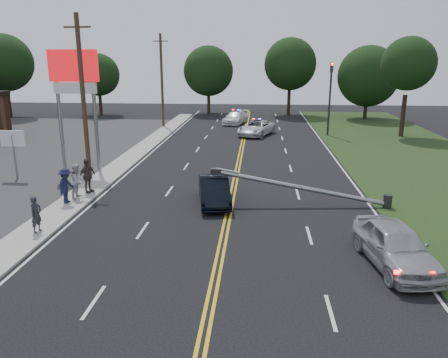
# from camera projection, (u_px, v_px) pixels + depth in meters

# --- Properties ---
(ground) EXTENTS (120.00, 120.00, 0.00)m
(ground) POSITION_uv_depth(u_px,v_px,m) (216.00, 276.00, 15.47)
(ground) COLOR black
(ground) RESTS_ON ground
(sidewalk) EXTENTS (1.80, 70.00, 0.12)m
(sidewalk) POSITION_uv_depth(u_px,v_px,m) (91.00, 188.00, 25.70)
(sidewalk) COLOR #A39E93
(sidewalk) RESTS_ON ground
(centerline_yellow) EXTENTS (0.36, 80.00, 0.00)m
(centerline_yellow) POSITION_uv_depth(u_px,v_px,m) (233.00, 192.00, 25.07)
(centerline_yellow) COLOR gold
(centerline_yellow) RESTS_ON ground
(pylon_sign) EXTENTS (3.20, 0.35, 8.00)m
(pylon_sign) POSITION_uv_depth(u_px,v_px,m) (75.00, 82.00, 28.11)
(pylon_sign) COLOR gray
(pylon_sign) RESTS_ON ground
(small_sign) EXTENTS (1.60, 0.14, 3.10)m
(small_sign) POSITION_uv_depth(u_px,v_px,m) (13.00, 143.00, 27.44)
(small_sign) COLOR gray
(small_sign) RESTS_ON ground
(traffic_signal) EXTENTS (0.28, 0.41, 7.05)m
(traffic_signal) POSITION_uv_depth(u_px,v_px,m) (330.00, 93.00, 42.52)
(traffic_signal) COLOR #2D2D30
(traffic_signal) RESTS_ON ground
(fallen_streetlight) EXTENTS (9.36, 0.44, 1.91)m
(fallen_streetlight) POSITION_uv_depth(u_px,v_px,m) (311.00, 189.00, 22.59)
(fallen_streetlight) COLOR #2D2D30
(fallen_streetlight) RESTS_ON ground
(utility_pole_mid) EXTENTS (1.60, 0.28, 10.00)m
(utility_pole_mid) POSITION_uv_depth(u_px,v_px,m) (83.00, 99.00, 26.33)
(utility_pole_mid) COLOR #382619
(utility_pole_mid) RESTS_ON ground
(utility_pole_far) EXTENTS (1.60, 0.28, 10.00)m
(utility_pole_far) POSITION_uv_depth(u_px,v_px,m) (162.00, 81.00, 47.46)
(utility_pole_far) COLOR #382619
(utility_pole_far) RESTS_ON ground
(tree_4) EXTENTS (7.19, 7.19, 10.49)m
(tree_4) POSITION_uv_depth(u_px,v_px,m) (4.00, 63.00, 55.24)
(tree_4) COLOR black
(tree_4) RESTS_ON ground
(tree_5) EXTENTS (5.57, 5.57, 8.12)m
(tree_5) POSITION_uv_depth(u_px,v_px,m) (98.00, 75.00, 58.15)
(tree_5) COLOR black
(tree_5) RESTS_ON ground
(tree_6) EXTENTS (6.75, 6.75, 9.14)m
(tree_6) POSITION_uv_depth(u_px,v_px,m) (208.00, 71.00, 59.31)
(tree_6) COLOR black
(tree_6) RESTS_ON ground
(tree_7) EXTENTS (6.83, 6.83, 10.12)m
(tree_7) POSITION_uv_depth(u_px,v_px,m) (290.00, 64.00, 57.53)
(tree_7) COLOR black
(tree_7) RESTS_ON ground
(tree_8) EXTENTS (7.49, 7.49, 9.04)m
(tree_8) POSITION_uv_depth(u_px,v_px,m) (368.00, 76.00, 54.09)
(tree_8) COLOR black
(tree_8) RESTS_ON ground
(tree_9) EXTENTS (5.06, 5.06, 9.49)m
(tree_9) POSITION_uv_depth(u_px,v_px,m) (409.00, 64.00, 41.28)
(tree_9) COLOR black
(tree_9) RESTS_ON ground
(crashed_sedan) EXTENTS (2.23, 4.54, 1.43)m
(crashed_sedan) POSITION_uv_depth(u_px,v_px,m) (214.00, 190.00, 23.09)
(crashed_sedan) COLOR black
(crashed_sedan) RESTS_ON ground
(waiting_sedan) EXTENTS (2.60, 4.97, 1.61)m
(waiting_sedan) POSITION_uv_depth(u_px,v_px,m) (395.00, 245.00, 16.07)
(waiting_sedan) COLOR #ABAEB4
(waiting_sedan) RESTS_ON ground
(emergency_a) EXTENTS (4.18, 5.80, 1.47)m
(emergency_a) POSITION_uv_depth(u_px,v_px,m) (256.00, 128.00, 43.46)
(emergency_a) COLOR silver
(emergency_a) RESTS_ON ground
(emergency_b) EXTENTS (3.25, 5.35, 1.45)m
(emergency_b) POSITION_uv_depth(u_px,v_px,m) (236.00, 118.00, 51.13)
(emergency_b) COLOR white
(emergency_b) RESTS_ON ground
(bystander_a) EXTENTS (0.52, 0.67, 1.63)m
(bystander_a) POSITION_uv_depth(u_px,v_px,m) (36.00, 214.00, 18.90)
(bystander_a) COLOR #2A2B32
(bystander_a) RESTS_ON sidewalk
(bystander_b) EXTENTS (0.82, 0.99, 1.88)m
(bystander_b) POSITION_uv_depth(u_px,v_px,m) (78.00, 181.00, 23.60)
(bystander_b) COLOR silver
(bystander_b) RESTS_ON sidewalk
(bystander_c) EXTENTS (0.81, 1.27, 1.86)m
(bystander_c) POSITION_uv_depth(u_px,v_px,m) (66.00, 186.00, 22.73)
(bystander_c) COLOR #181B3D
(bystander_c) RESTS_ON sidewalk
(bystander_d) EXTENTS (0.88, 1.25, 1.97)m
(bystander_d) POSITION_uv_depth(u_px,v_px,m) (87.00, 176.00, 24.46)
(bystander_d) COLOR #4E443F
(bystander_d) RESTS_ON sidewalk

